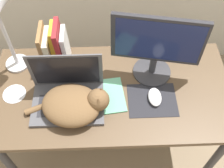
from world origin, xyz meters
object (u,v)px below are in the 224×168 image
object	(u,v)px
laptop	(67,94)
cd_disc	(14,94)
cat	(75,104)
notepad	(106,96)
book_row	(54,47)
computer_mouse	(155,97)
desk_lamp	(4,19)
external_monitor	(156,46)

from	to	relation	value
laptop	cd_disc	bearing A→B (deg)	171.51
cat	notepad	distance (m)	0.18
book_row	cat	bearing A→B (deg)	-70.70
laptop	notepad	xyz separation A→B (m)	(0.19, 0.01, -0.05)
cat	cd_disc	size ratio (longest dim) A/B	3.53
cat	computer_mouse	xyz separation A→B (m)	(0.40, 0.06, -0.04)
book_row	notepad	distance (m)	0.39
desk_lamp	cd_disc	world-z (taller)	desk_lamp
external_monitor	notepad	xyz separation A→B (m)	(-0.26, -0.15, -0.21)
cat	desk_lamp	xyz separation A→B (m)	(-0.30, 0.29, 0.29)
laptop	desk_lamp	xyz separation A→B (m)	(-0.26, 0.22, 0.31)
computer_mouse	cd_disc	distance (m)	0.73
book_row	laptop	bearing A→B (deg)	-73.78
computer_mouse	notepad	xyz separation A→B (m)	(-0.25, 0.02, -0.01)
computer_mouse	notepad	world-z (taller)	computer_mouse
computer_mouse	book_row	size ratio (longest dim) A/B	0.44
laptop	cd_disc	world-z (taller)	laptop
external_monitor	computer_mouse	world-z (taller)	external_monitor
computer_mouse	notepad	bearing A→B (deg)	174.61
computer_mouse	desk_lamp	bearing A→B (deg)	161.88
cat	notepad	world-z (taller)	cat
cd_disc	computer_mouse	bearing A→B (deg)	-4.47
laptop	book_row	xyz separation A→B (m)	(-0.08, 0.26, 0.06)
laptop	cat	distance (m)	0.08
laptop	cat	world-z (taller)	laptop
notepad	cat	bearing A→B (deg)	-152.34
book_row	desk_lamp	size ratio (longest dim) A/B	0.49
desk_lamp	laptop	bearing A→B (deg)	-39.50
cd_disc	cat	bearing A→B (deg)	-19.03
external_monitor	cd_disc	size ratio (longest dim) A/B	3.74
cat	desk_lamp	distance (m)	0.51
cat	book_row	size ratio (longest dim) A/B	1.65
computer_mouse	cd_disc	size ratio (longest dim) A/B	0.93
book_row	cd_disc	xyz separation A→B (m)	(-0.21, -0.22, -0.11)
book_row	cd_disc	world-z (taller)	book_row
external_monitor	cd_disc	distance (m)	0.77
laptop	book_row	bearing A→B (deg)	106.22
book_row	cd_disc	size ratio (longest dim) A/B	2.14
laptop	cat	size ratio (longest dim) A/B	0.85
book_row	desk_lamp	world-z (taller)	desk_lamp
cat	cd_disc	bearing A→B (deg)	160.97
laptop	book_row	distance (m)	0.28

